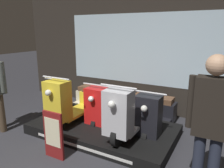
{
  "coord_description": "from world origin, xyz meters",
  "views": [
    {
      "loc": [
        2.01,
        -1.99,
        2.02
      ],
      "look_at": [
        -0.03,
        1.7,
        0.96
      ],
      "focal_mm": 35.0,
      "sensor_mm": 36.0,
      "label": 1
    }
  ],
  "objects": [
    {
      "name": "display_platform",
      "position": [
        -0.08,
        1.41,
        0.1
      ],
      "size": [
        2.78,
        1.52,
        0.2
      ],
      "color": "black",
      "rests_on": "ground_plane"
    },
    {
      "name": "scooter_backrow_0",
      "position": [
        -1.26,
        1.93,
        0.39
      ],
      "size": [
        0.61,
        1.59,
        1.0
      ],
      "color": "black",
      "rests_on": "ground_plane"
    },
    {
      "name": "price_sign_board",
      "position": [
        -0.32,
        0.32,
        0.4
      ],
      "size": [
        0.37,
        0.04,
        0.78
      ],
      "color": "maroon",
      "rests_on": "ground_plane"
    },
    {
      "name": "scooter_display_left",
      "position": [
        -0.7,
        1.35,
        0.59
      ],
      "size": [
        0.61,
        1.59,
        1.0
      ],
      "color": "black",
      "rests_on": "display_platform"
    },
    {
      "name": "scooter_display_right",
      "position": [
        0.55,
        1.35,
        0.59
      ],
      "size": [
        0.61,
        1.59,
        1.0
      ],
      "color": "black",
      "rests_on": "display_platform"
    },
    {
      "name": "shop_wall_back",
      "position": [
        0.0,
        3.06,
        1.6
      ],
      "size": [
        7.1,
        0.09,
        3.2
      ],
      "color": "#28231E",
      "rests_on": "ground_plane"
    },
    {
      "name": "scooter_backrow_2",
      "position": [
        0.84,
        1.93,
        0.39
      ],
      "size": [
        0.61,
        1.59,
        1.0
      ],
      "color": "black",
      "rests_on": "ground_plane"
    },
    {
      "name": "scooter_backrow_1",
      "position": [
        -0.21,
        1.93,
        0.39
      ],
      "size": [
        0.61,
        1.59,
        1.0
      ],
      "color": "black",
      "rests_on": "ground_plane"
    },
    {
      "name": "person_right_browsing",
      "position": [
        1.88,
        0.52,
        1.03
      ],
      "size": [
        0.54,
        0.23,
        1.77
      ],
      "color": "#232838",
      "rests_on": "ground_plane"
    }
  ]
}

